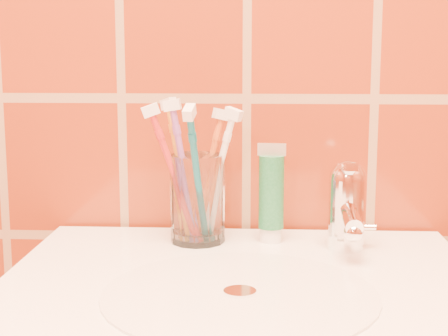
{
  "coord_description": "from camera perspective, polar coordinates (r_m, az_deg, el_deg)",
  "views": [
    {
      "loc": [
        0.02,
        0.21,
        1.11
      ],
      "look_at": [
        -0.03,
        1.08,
        0.96
      ],
      "focal_mm": 55.0,
      "sensor_mm": 36.0,
      "label": 1
    }
  ],
  "objects": [
    {
      "name": "toothbrush_3",
      "position": [
        0.93,
        -0.59,
        -0.72
      ],
      "size": [
        0.12,
        0.11,
        0.2
      ],
      "primitive_type": null,
      "rotation": [
        0.28,
        0.0,
        1.11
      ],
      "color": "white",
      "rests_on": "glass_tumbler"
    },
    {
      "name": "toothbrush_4",
      "position": [
        0.95,
        -1.33,
        -0.61
      ],
      "size": [
        0.11,
        0.1,
        0.19
      ],
      "primitive_type": null,
      "rotation": [
        0.24,
        0.0,
        2.07
      ],
      "color": "#C55922",
      "rests_on": "glass_tumbler"
    },
    {
      "name": "toothbrush_2",
      "position": [
        0.94,
        -3.65,
        -0.25
      ],
      "size": [
        0.12,
        0.12,
        0.21
      ],
      "primitive_type": null,
      "rotation": [
        0.26,
        0.0,
        -2.35
      ],
      "color": "orange",
      "rests_on": "glass_tumbler"
    },
    {
      "name": "glass_tumbler",
      "position": [
        0.94,
        -2.22,
        -2.55
      ],
      "size": [
        0.1,
        0.1,
        0.12
      ],
      "primitive_type": "cylinder",
      "rotation": [
        0.0,
        0.0,
        0.37
      ],
      "color": "white",
      "rests_on": "pedestal_sink"
    },
    {
      "name": "toothpaste_tube",
      "position": [
        0.94,
        3.95,
        -2.36
      ],
      "size": [
        0.04,
        0.03,
        0.14
      ],
      "rotation": [
        0.0,
        0.0,
        -0.09
      ],
      "color": "white",
      "rests_on": "pedestal_sink"
    },
    {
      "name": "faucet",
      "position": [
        0.91,
        10.21,
        -2.86
      ],
      "size": [
        0.05,
        0.11,
        0.12
      ],
      "color": "white",
      "rests_on": "pedestal_sink"
    },
    {
      "name": "toothbrush_1",
      "position": [
        0.89,
        -2.21,
        -0.9
      ],
      "size": [
        0.06,
        0.17,
        0.22
      ],
      "primitive_type": null,
      "rotation": [
        0.4,
        0.0,
        -0.16
      ],
      "color": "#0D6073",
      "rests_on": "glass_tumbler"
    },
    {
      "name": "toothbrush_5",
      "position": [
        0.93,
        -3.31,
        -0.43
      ],
      "size": [
        0.06,
        0.06,
        0.2
      ],
      "primitive_type": null,
      "rotation": [
        0.17,
        0.0,
        -1.64
      ],
      "color": "#844A9E",
      "rests_on": "glass_tumbler"
    },
    {
      "name": "toothbrush_0",
      "position": [
        0.92,
        -4.09,
        -0.69
      ],
      "size": [
        0.12,
        0.1,
        0.2
      ],
      "primitive_type": null,
      "rotation": [
        0.34,
        0.0,
        -1.36
      ],
      "color": "#AC2426",
      "rests_on": "glass_tumbler"
    }
  ]
}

